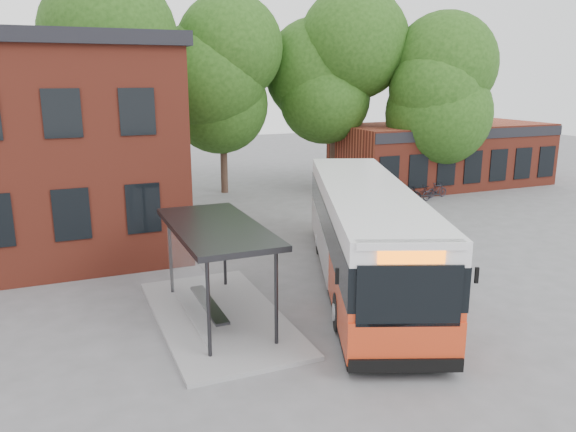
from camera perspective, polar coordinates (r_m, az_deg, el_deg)
name	(u,v)px	position (r m, az deg, el deg)	size (l,w,h in m)	color
ground	(338,286)	(19.42, 5.12, -7.09)	(100.00, 100.00, 0.00)	#5D5D5F
shop_row	(442,154)	(38.46, 15.38, 6.05)	(14.00, 6.20, 4.00)	maroon
bus_shelter	(218,272)	(16.47, -7.16, -5.69)	(3.60, 7.00, 2.90)	#27272B
bike_rail	(402,201)	(32.24, 11.47, 1.55)	(5.20, 0.10, 0.38)	#27272B
tree_0	(101,105)	(32.12, -18.46, 10.65)	(7.92, 7.92, 11.00)	#1D4111
tree_1	(222,107)	(34.39, -6.68, 10.93)	(7.92, 7.92, 10.40)	#1D4111
tree_2	(334,101)	(36.05, 4.74, 11.59)	(7.92, 7.92, 11.00)	#1D4111
tree_3	(439,117)	(35.41, 15.07, 9.73)	(7.04, 7.04, 9.28)	#1D4111
city_bus	(364,235)	(19.38, 7.76, -1.93)	(2.85, 13.38, 3.40)	red
bicycle_0	(365,201)	(30.72, 7.79, 1.53)	(0.56, 1.60, 0.84)	black
bicycle_1	(361,195)	(31.87, 7.41, 2.14)	(0.47, 1.66, 1.00)	black
bicycle_2	(381,198)	(31.53, 9.42, 1.81)	(0.57, 1.64, 0.86)	black
bicycle_3	(406,200)	(31.19, 11.89, 1.62)	(0.43, 1.53, 0.92)	#27272C
bicycle_4	(398,196)	(32.27, 11.08, 2.04)	(0.59, 1.69, 0.89)	black
bicycle_5	(408,195)	(32.43, 12.14, 2.12)	(0.46, 1.61, 0.97)	black
bicycle_6	(419,194)	(32.96, 13.15, 2.20)	(0.60, 1.72, 0.90)	#23222A
bicycle_7	(437,190)	(34.38, 14.90, 2.56)	(0.42, 1.48, 0.89)	#21232C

